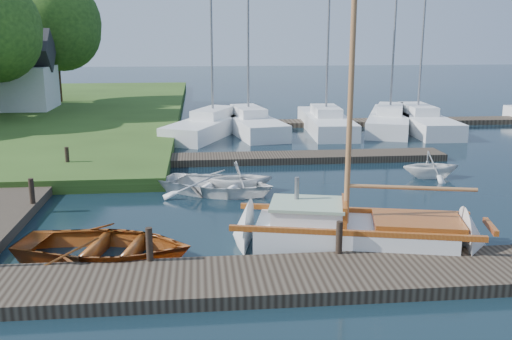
{
  "coord_description": "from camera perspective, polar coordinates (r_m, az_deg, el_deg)",
  "views": [
    {
      "loc": [
        -1.79,
        -17.64,
        5.48
      ],
      "look_at": [
        0.0,
        0.0,
        1.2
      ],
      "focal_mm": 40.0,
      "sensor_mm": 36.0,
      "label": 1
    }
  ],
  "objects": [
    {
      "name": "tree_7",
      "position": [
        44.87,
        -19.53,
        13.74
      ],
      "size": [
        6.83,
        6.83,
        9.38
      ],
      "color": "#332114",
      "rests_on": "shore"
    },
    {
      "name": "dinghy",
      "position": [
        14.64,
        -14.94,
        -7.0
      ],
      "size": [
        4.9,
        3.94,
        0.9
      ],
      "primitive_type": "imported",
      "rotation": [
        0.0,
        0.0,
        1.36
      ],
      "color": "maroon",
      "rests_on": "ground"
    },
    {
      "name": "sailboat",
      "position": [
        15.14,
        10.31,
        -6.48
      ],
      "size": [
        7.41,
        3.55,
        9.83
      ],
      "rotation": [
        0.0,
        0.0,
        -0.23
      ],
      "color": "white",
      "rests_on": "ground"
    },
    {
      "name": "pontoon",
      "position": [
        36.04,
        13.41,
        4.69
      ],
      "size": [
        30.0,
        1.6,
        0.3
      ],
      "primitive_type": "cube",
      "color": "black",
      "rests_on": "ground"
    },
    {
      "name": "near_dock",
      "position": [
        12.92,
        2.74,
        -10.79
      ],
      "size": [
        18.0,
        2.2,
        0.3
      ],
      "primitive_type": "cube",
      "color": "black",
      "rests_on": "ground"
    },
    {
      "name": "tender_d",
      "position": [
        23.0,
        17.12,
        0.64
      ],
      "size": [
        2.21,
        1.92,
        1.15
      ],
      "primitive_type": "imported",
      "rotation": [
        0.0,
        0.0,
        1.55
      ],
      "color": "white",
      "rests_on": "ground"
    },
    {
      "name": "marina_boat_1",
      "position": [
        32.56,
        -0.76,
        4.89
      ],
      "size": [
        3.73,
        8.77,
        11.12
      ],
      "rotation": [
        0.0,
        0.0,
        1.76
      ],
      "color": "white",
      "rests_on": "ground"
    },
    {
      "name": "left_dock",
      "position": [
        21.27,
        -22.57,
        -2.0
      ],
      "size": [
        2.2,
        18.0,
        0.3
      ],
      "primitive_type": "cube",
      "color": "black",
      "rests_on": "ground"
    },
    {
      "name": "marina_boat_0",
      "position": [
        31.95,
        -4.32,
        4.69
      ],
      "size": [
        5.72,
        8.92,
        11.76
      ],
      "rotation": [
        0.0,
        0.0,
        1.14
      ],
      "color": "white",
      "rests_on": "ground"
    },
    {
      "name": "tender_b",
      "position": [
        20.04,
        -1.6,
        -0.53
      ],
      "size": [
        2.37,
        2.07,
        1.2
      ],
      "primitive_type": "imported",
      "rotation": [
        0.0,
        0.0,
        1.62
      ],
      "color": "white",
      "rests_on": "ground"
    },
    {
      "name": "mooring_post_1",
      "position": [
        13.56,
        -10.61,
        -7.3
      ],
      "size": [
        0.16,
        0.16,
        0.8
      ],
      "primitive_type": "cylinder",
      "color": "black",
      "rests_on": "near_dock"
    },
    {
      "name": "marina_boat_3",
      "position": [
        34.36,
        13.23,
        5.02
      ],
      "size": [
        5.07,
        8.67,
        13.12
      ],
      "rotation": [
        0.0,
        0.0,
        1.21
      ],
      "color": "white",
      "rests_on": "ground"
    },
    {
      "name": "far_dock",
      "position": [
        25.01,
        3.05,
        1.25
      ],
      "size": [
        14.0,
        1.6,
        0.3
      ],
      "primitive_type": "cube",
      "color": "black",
      "rests_on": "ground"
    },
    {
      "name": "house_c",
      "position": [
        41.58,
        -23.13,
        8.5
      ],
      "size": [
        5.25,
        4.0,
        5.28
      ],
      "color": "white",
      "rests_on": "shore"
    },
    {
      "name": "tender_a",
      "position": [
        19.95,
        -3.89,
        -1.15
      ],
      "size": [
        4.94,
        4.38,
        0.85
      ],
      "primitive_type": "imported",
      "rotation": [
        0.0,
        0.0,
        1.13
      ],
      "color": "white",
      "rests_on": "ground"
    },
    {
      "name": "ground",
      "position": [
        18.56,
        0.0,
        -3.6
      ],
      "size": [
        160.0,
        160.0,
        0.0
      ],
      "primitive_type": "plane",
      "color": "black",
      "rests_on": "ground"
    },
    {
      "name": "marina_boat_2",
      "position": [
        32.93,
        6.99,
        4.9
      ],
      "size": [
        2.56,
        8.15,
        11.29
      ],
      "rotation": [
        0.0,
        0.0,
        1.53
      ],
      "color": "white",
      "rests_on": "ground"
    },
    {
      "name": "mooring_post_2",
      "position": [
        13.91,
        8.32,
        -6.68
      ],
      "size": [
        0.16,
        0.16,
        0.8
      ],
      "primitive_type": "cylinder",
      "color": "black",
      "rests_on": "near_dock"
    },
    {
      "name": "marina_boat_4",
      "position": [
        34.77,
        15.83,
        4.92
      ],
      "size": [
        2.59,
        9.25,
        10.23
      ],
      "rotation": [
        0.0,
        0.0,
        1.53
      ],
      "color": "white",
      "rests_on": "ground"
    },
    {
      "name": "mooring_post_5",
      "position": [
        23.72,
        -18.36,
        1.24
      ],
      "size": [
        0.16,
        0.16,
        0.8
      ],
      "primitive_type": "cylinder",
      "color": "black",
      "rests_on": "left_dock"
    },
    {
      "name": "mooring_post_4",
      "position": [
        19.0,
        -21.51,
        -1.97
      ],
      "size": [
        0.16,
        0.16,
        0.8
      ],
      "primitive_type": "cylinder",
      "color": "black",
      "rests_on": "left_dock"
    }
  ]
}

